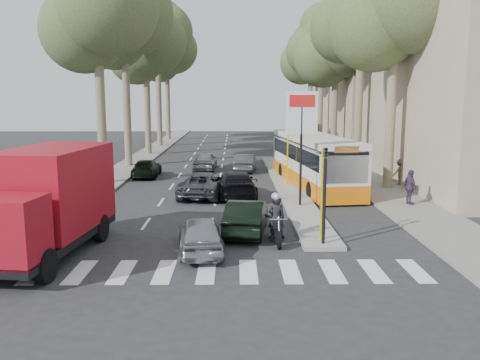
% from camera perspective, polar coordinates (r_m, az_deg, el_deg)
% --- Properties ---
extents(ground, '(120.00, 120.00, 0.00)m').
position_cam_1_polar(ground, '(19.78, -0.83, -6.34)').
color(ground, '#28282B').
rests_on(ground, ground).
extents(sidewalk_right, '(3.20, 70.00, 0.12)m').
position_cam_1_polar(sidewalk_right, '(45.17, 10.26, 2.50)').
color(sidewalk_right, gray).
rests_on(sidewalk_right, ground).
extents(median_left, '(2.40, 64.00, 0.12)m').
position_cam_1_polar(median_left, '(48.02, -10.32, 2.90)').
color(median_left, gray).
rests_on(median_left, ground).
extents(traffic_island, '(1.50, 26.00, 0.16)m').
position_cam_1_polar(traffic_island, '(30.66, 5.32, -0.57)').
color(traffic_island, gray).
rests_on(traffic_island, ground).
extents(building_far, '(11.00, 20.00, 16.00)m').
position_cam_1_polar(building_far, '(55.30, 15.91, 11.78)').
color(building_far, '#B7A88E').
rests_on(building_far, ground).
extents(billboard, '(1.50, 12.10, 5.60)m').
position_cam_1_polar(billboard, '(24.30, 6.91, 5.41)').
color(billboard, yellow).
rests_on(billboard, ground).
extents(traffic_light_island, '(0.16, 0.41, 3.60)m').
position_cam_1_polar(traffic_light_island, '(18.05, 9.51, 0.09)').
color(traffic_light_island, black).
rests_on(traffic_light_island, ground).
extents(traffic_light_left, '(0.16, 0.41, 3.60)m').
position_cam_1_polar(traffic_light_left, '(19.81, -23.41, 0.26)').
color(traffic_light_left, black).
rests_on(traffic_light_left, ground).
extents(tree_l_a, '(7.40, 7.20, 14.10)m').
position_cam_1_polar(tree_l_a, '(32.54, -15.53, 17.94)').
color(tree_l_a, '#6B604C').
rests_on(tree_l_a, ground).
extents(tree_l_b, '(7.40, 7.20, 14.88)m').
position_cam_1_polar(tree_l_b, '(40.37, -12.71, 17.30)').
color(tree_l_b, '#6B604C').
rests_on(tree_l_b, ground).
extents(tree_l_c, '(7.40, 7.20, 13.71)m').
position_cam_1_polar(tree_l_c, '(48.02, -10.38, 14.83)').
color(tree_l_c, '#6B604C').
rests_on(tree_l_c, ground).
extents(tree_l_d, '(7.40, 7.20, 15.66)m').
position_cam_1_polar(tree_l_d, '(56.08, -9.12, 15.83)').
color(tree_l_d, '#6B604C').
rests_on(tree_l_d, ground).
extents(tree_l_e, '(7.40, 7.20, 14.49)m').
position_cam_1_polar(tree_l_e, '(63.88, -8.11, 14.12)').
color(tree_l_e, '#6B604C').
rests_on(tree_l_e, ground).
extents(tree_r_a, '(7.40, 7.20, 14.10)m').
position_cam_1_polar(tree_r_a, '(30.93, 17.30, 18.33)').
color(tree_r_a, '#6B604C').
rests_on(tree_r_a, ground).
extents(tree_r_b, '(7.40, 7.20, 15.27)m').
position_cam_1_polar(tree_r_b, '(38.73, 13.74, 18.13)').
color(tree_r_b, '#6B604C').
rests_on(tree_r_b, ground).
extents(tree_r_c, '(7.40, 7.20, 13.32)m').
position_cam_1_polar(tree_r_c, '(46.23, 10.89, 14.61)').
color(tree_r_c, '#6B604C').
rests_on(tree_r_c, ground).
extents(tree_r_d, '(7.40, 7.20, 14.88)m').
position_cam_1_polar(tree_r_d, '(54.22, 9.32, 15.32)').
color(tree_r_d, '#6B604C').
rests_on(tree_r_d, ground).
extents(tree_r_e, '(7.40, 7.20, 14.10)m').
position_cam_1_polar(tree_r_e, '(62.03, 8.10, 13.95)').
color(tree_r_e, '#6B604C').
rests_on(tree_r_e, ground).
extents(silver_hatchback, '(1.89, 3.88, 1.28)m').
position_cam_1_polar(silver_hatchback, '(17.72, -4.43, -6.11)').
color(silver_hatchback, '#999BA0').
rests_on(silver_hatchback, ground).
extents(dark_hatchback, '(1.95, 4.23, 1.34)m').
position_cam_1_polar(dark_hatchback, '(20.08, 0.76, -4.12)').
color(dark_hatchback, black).
rests_on(dark_hatchback, ground).
extents(queue_car_a, '(2.81, 5.03, 1.33)m').
position_cam_1_polar(queue_car_a, '(27.50, -4.09, -0.47)').
color(queue_car_a, '#46484D').
rests_on(queue_car_a, ground).
extents(queue_car_b, '(2.38, 5.02, 1.42)m').
position_cam_1_polar(queue_car_b, '(27.18, -0.47, -0.47)').
color(queue_car_b, black).
rests_on(queue_car_b, ground).
extents(queue_car_c, '(1.76, 4.06, 1.36)m').
position_cam_1_polar(queue_car_c, '(37.35, -3.97, 2.17)').
color(queue_car_c, gray).
rests_on(queue_car_c, ground).
extents(queue_car_d, '(1.78, 3.96, 1.26)m').
position_cam_1_polar(queue_car_d, '(36.62, 0.61, 1.97)').
color(queue_car_d, '#494C51').
rests_on(queue_car_d, ground).
extents(queue_car_e, '(1.71, 4.07, 1.18)m').
position_cam_1_polar(queue_car_e, '(34.59, -10.45, 1.30)').
color(queue_car_e, black).
rests_on(queue_car_e, ground).
extents(red_truck, '(3.29, 7.02, 3.61)m').
position_cam_1_polar(red_truck, '(18.25, -20.99, -2.15)').
color(red_truck, black).
rests_on(red_truck, ground).
extents(city_bus, '(3.89, 11.93, 3.09)m').
position_cam_1_polar(city_bus, '(30.61, 8.26, 2.28)').
color(city_bus, orange).
rests_on(city_bus, ground).
extents(motorcycle, '(0.81, 2.21, 1.88)m').
position_cam_1_polar(motorcycle, '(18.98, 4.03, -4.38)').
color(motorcycle, black).
rests_on(motorcycle, ground).
extents(pedestrian_near, '(0.65, 1.07, 1.72)m').
position_cam_1_polar(pedestrian_near, '(26.12, 18.58, -0.77)').
color(pedestrian_near, '#443752').
rests_on(pedestrian_near, sidewalk_right).
extents(pedestrian_far, '(1.08, 0.81, 1.53)m').
position_cam_1_polar(pedestrian_far, '(31.89, 17.51, 0.88)').
color(pedestrian_far, brown).
rests_on(pedestrian_far, sidewalk_right).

